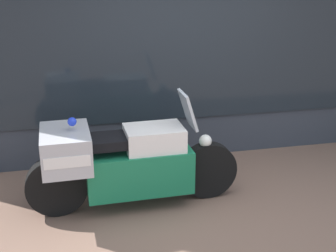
{
  "coord_description": "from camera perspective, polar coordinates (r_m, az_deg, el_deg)",
  "views": [
    {
      "loc": [
        -1.41,
        -3.82,
        2.54
      ],
      "look_at": [
        -0.32,
        1.15,
        0.69
      ],
      "focal_mm": 50.0,
      "sensor_mm": 36.0,
      "label": 1
    }
  ],
  "objects": [
    {
      "name": "paramedic_motorcycle",
      "position": [
        4.92,
        -5.72,
        -4.26
      ],
      "size": [
        2.27,
        0.71,
        1.23
      ],
      "rotation": [
        0.0,
        0.0,
        0.02
      ],
      "color": "black",
      "rests_on": "ground"
    },
    {
      "name": "shop_building",
      "position": [
        5.93,
        -2.52,
        14.81
      ],
      "size": [
        6.4,
        0.55,
        4.0
      ],
      "color": "#333842",
      "rests_on": "ground"
    },
    {
      "name": "window_display",
      "position": [
        6.45,
        4.0,
        0.89
      ],
      "size": [
        5.14,
        0.3,
        1.78
      ],
      "color": "slate",
      "rests_on": "ground"
    },
    {
      "name": "ground_plane",
      "position": [
        4.8,
        6.85,
        -12.15
      ],
      "size": [
        60.0,
        60.0,
        0.0
      ],
      "primitive_type": "plane",
      "color": "#7A5B4C"
    }
  ]
}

